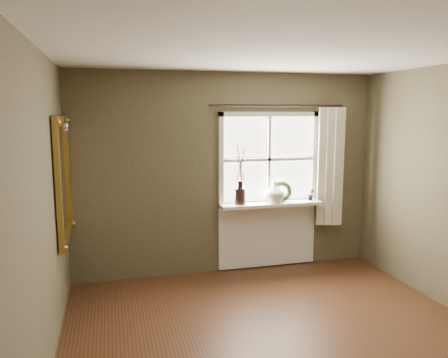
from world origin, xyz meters
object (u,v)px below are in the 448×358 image
object	(u,v)px
cream_vase	(275,192)
gilt_mirror	(63,178)
dark_jug	(240,196)
wreath	(282,194)

from	to	relation	value
cream_vase	gilt_mirror	world-z (taller)	gilt_mirror
cream_vase	gilt_mirror	distance (m)	2.62
dark_jug	cream_vase	world-z (taller)	cream_vase
dark_jug	gilt_mirror	size ratio (longest dim) A/B	0.16
wreath	gilt_mirror	size ratio (longest dim) A/B	0.21
cream_vase	wreath	bearing A→B (deg)	19.01
cream_vase	wreath	size ratio (longest dim) A/B	0.99
wreath	cream_vase	bearing A→B (deg)	-151.88
dark_jug	wreath	bearing A→B (deg)	3.88
dark_jug	wreath	xyz separation A→B (m)	(0.59, 0.04, -0.00)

